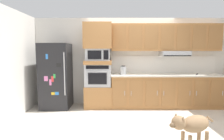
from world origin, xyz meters
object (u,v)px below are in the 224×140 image
object	(u,v)px
refrigerator	(55,76)
screwdriver	(197,74)
microwave	(97,55)
electric_kettle	(123,70)
built_in_oven	(98,75)
dog	(191,125)

from	to	relation	value
refrigerator	screwdriver	distance (m)	3.86
microwave	electric_kettle	bearing A→B (deg)	-3.92
built_in_oven	microwave	world-z (taller)	microwave
refrigerator	electric_kettle	xyz separation A→B (m)	(1.84, 0.02, 0.15)
microwave	dog	bearing A→B (deg)	-53.94
refrigerator	electric_kettle	distance (m)	1.85
refrigerator	dog	bearing A→B (deg)	-37.91
dog	built_in_oven	bearing A→B (deg)	-76.85
built_in_oven	electric_kettle	bearing A→B (deg)	-3.92
screwdriver	electric_kettle	distance (m)	2.02
screwdriver	dog	xyz separation A→B (m)	(-1.09, -2.13, -0.51)
refrigerator	dog	size ratio (longest dim) A/B	2.07
microwave	built_in_oven	bearing A→B (deg)	179.23
refrigerator	microwave	bearing A→B (deg)	3.37
screwdriver	built_in_oven	bearing A→B (deg)	177.90
refrigerator	built_in_oven	world-z (taller)	refrigerator
refrigerator	microwave	size ratio (longest dim) A/B	2.73
electric_kettle	dog	distance (m)	2.44
screwdriver	electric_kettle	xyz separation A→B (m)	(-2.02, 0.05, 0.10)
refrigerator	dog	xyz separation A→B (m)	(2.77, -2.16, -0.46)
microwave	screwdriver	xyz separation A→B (m)	(2.71, -0.10, -0.53)
dog	microwave	bearing A→B (deg)	-76.85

